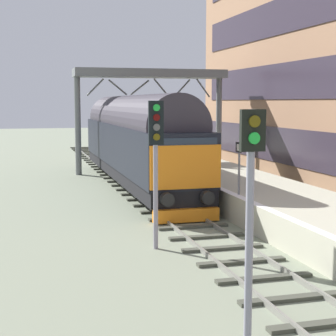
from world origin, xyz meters
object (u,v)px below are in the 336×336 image
(signal_post_mid, at_px, (156,153))
(waiting_passenger, at_px, (203,147))
(platform_number_sign, at_px, (239,160))
(diesel_locomotive, at_px, (135,138))
(signal_post_near, at_px, (250,202))

(signal_post_mid, distance_m, waiting_passenger, 12.72)
(platform_number_sign, bearing_deg, diesel_locomotive, 101.36)
(signal_post_mid, relative_size, waiting_passenger, 2.67)
(waiting_passenger, bearing_deg, diesel_locomotive, 91.69)
(platform_number_sign, bearing_deg, waiting_passenger, 79.59)
(signal_post_mid, bearing_deg, diesel_locomotive, 81.18)
(signal_post_near, height_order, waiting_passenger, signal_post_near)
(diesel_locomotive, bearing_deg, signal_post_near, -95.68)
(signal_post_mid, height_order, platform_number_sign, signal_post_mid)
(signal_post_near, bearing_deg, diesel_locomotive, 84.32)
(signal_post_mid, bearing_deg, waiting_passenger, 65.01)
(signal_post_near, height_order, platform_number_sign, signal_post_near)
(signal_post_mid, bearing_deg, signal_post_near, -90.00)
(diesel_locomotive, xyz_separation_m, waiting_passenger, (3.48, -0.64, -0.49))
(diesel_locomotive, height_order, signal_post_mid, diesel_locomotive)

